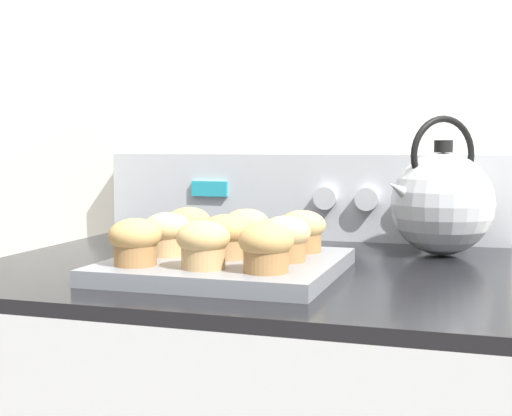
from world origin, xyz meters
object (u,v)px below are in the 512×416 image
Objects in this scene: muffin_r0_c0 at (135,241)px; muffin_r1_c1 at (224,235)px; muffin_r2_c2 at (302,230)px; muffin_r0_c2 at (266,247)px; muffin_r0_c1 at (201,243)px; muffin_r1_c0 at (167,233)px; muffin_pan at (225,266)px; tea_kettle at (441,202)px; muffin_r1_c2 at (285,238)px; muffin_r2_c0 at (189,226)px; muffin_r2_c1 at (246,228)px.

muffin_r0_c0 and muffin_r1_c1 have the same top height.
muffin_r1_c1 is at bearing -134.55° from muffin_r2_c2.
muffin_r0_c1 is at bearing 178.66° from muffin_r0_c2.
muffin_r2_c2 is at bearing 89.51° from muffin_r0_c2.
muffin_r1_c1 is at bearing 0.73° from muffin_r1_c0.
muffin_r1_c0 is (-0.09, 0.09, 0.00)m from muffin_r0_c1.
muffin_pan is 0.13m from muffin_r0_c2.
muffin_r0_c0 is at bearing -135.34° from tea_kettle.
muffin_r0_c0 is at bearing -134.65° from muffin_r2_c2.
muffin_r1_c2 and muffin_r2_c0 have the same top height.
muffin_r0_c2 is 0.30× the size of tea_kettle.
muffin_r0_c2 is at bearing -64.29° from muffin_r2_c1.
muffin_r0_c1 is at bearing -127.58° from tea_kettle.
muffin_r0_c2 is 0.09m from muffin_r1_c2.
muffin_r2_c0 is at bearing 179.76° from muffin_r2_c1.
muffin_r2_c1 is at bearing 134.10° from muffin_r1_c2.
muffin_r0_c1 is at bearing -90.59° from muffin_r2_c1.
muffin_r1_c2 is (0.00, 0.09, 0.00)m from muffin_r0_c2.
muffin_r1_c2 is at bearing -26.32° from muffin_r2_c0.
muffin_r2_c2 is at bearing 45.45° from muffin_r1_c1.
muffin_pan is 0.10m from muffin_r1_c2.
muffin_r0_c2 is 1.00× the size of muffin_r1_c0.
muffin_pan is 4.44× the size of muffin_r2_c0.
muffin_pan is 0.39m from tea_kettle.
muffin_r0_c2 reaches higher than muffin_pan.
muffin_r0_c0 is 1.00× the size of muffin_r1_c2.
muffin_r0_c2 and muffin_r2_c0 have the same top height.
muffin_r0_c0 is 0.18m from muffin_r2_c0.
muffin_r2_c1 is (0.09, 0.18, 0.00)m from muffin_r0_c0.
muffin_r0_c1 is (0.00, -0.09, 0.04)m from muffin_pan.
tea_kettle is (0.27, 0.18, 0.03)m from muffin_r2_c1.
muffin_pan is 4.44× the size of muffin_r2_c2.
muffin_r2_c2 is at bearing 0.86° from muffin_r2_c0.
muffin_r1_c1 is at bearing 134.79° from muffin_r0_c2.
muffin_pan is 0.04m from muffin_r1_c1.
muffin_pan is 4.44× the size of muffin_r0_c2.
muffin_r0_c0 is 1.00× the size of muffin_r2_c1.
muffin_r1_c0 is at bearing -152.22° from muffin_r2_c2.
muffin_r1_c2 is at bearing 89.78° from muffin_r0_c2.
muffin_r2_c1 is at bearing 45.23° from muffin_r1_c0.
tea_kettle reaches higher than muffin_r1_c2.
muffin_r0_c2 and muffin_r2_c1 have the same top height.
muffin_r1_c1 is (-0.00, -0.00, 0.04)m from muffin_pan.
muffin_r0_c0 and muffin_r2_c2 have the same top height.
muffin_r2_c1 is (0.00, 0.09, 0.04)m from muffin_pan.
muffin_r0_c0 is 0.18m from muffin_r0_c2.
muffin_r2_c0 is at bearing 135.69° from muffin_r1_c1.
muffin_pan is at bearing -91.45° from muffin_r2_c1.
muffin_pan is 4.44× the size of muffin_r1_c0.
muffin_r1_c1 is at bearing 179.88° from muffin_r1_c2.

